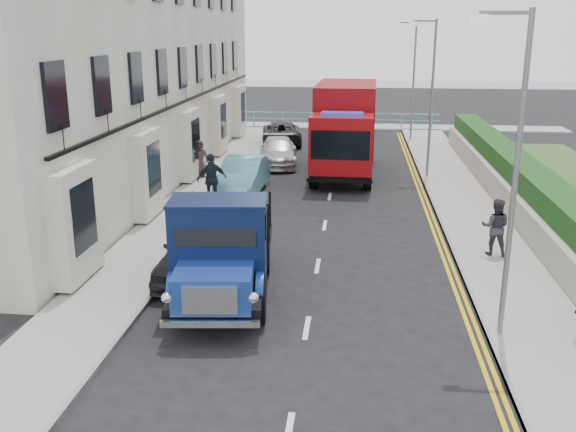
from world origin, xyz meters
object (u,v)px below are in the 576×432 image
object	(u,v)px
red_lorry	(345,127)
parked_car_front	(201,249)
lamp_mid	(429,89)
bedford_lorry	(220,257)
lamp_far	(412,74)
lamp_near	(511,161)

from	to	relation	value
red_lorry	parked_car_front	distance (m)	14.06
lamp_mid	bedford_lorry	size ratio (longest dim) A/B	1.18
lamp_far	red_lorry	xyz separation A→B (m)	(-3.70, -9.50, -1.80)
bedford_lorry	parked_car_front	xyz separation A→B (m)	(-0.95, 1.93, -0.49)
bedford_lorry	red_lorry	xyz separation A→B (m)	(2.69, 15.43, 0.94)
lamp_near	bedford_lorry	bearing A→B (deg)	170.51
lamp_far	bedford_lorry	distance (m)	25.88
lamp_near	red_lorry	size ratio (longest dim) A/B	0.88
red_lorry	lamp_mid	bearing A→B (deg)	-6.19
bedford_lorry	red_lorry	world-z (taller)	red_lorry
lamp_near	lamp_far	world-z (taller)	same
lamp_near	parked_car_front	bearing A→B (deg)	157.77
red_lorry	parked_car_front	bearing A→B (deg)	-103.58
lamp_mid	red_lorry	world-z (taller)	lamp_mid
lamp_mid	parked_car_front	world-z (taller)	lamp_mid
red_lorry	parked_car_front	xyz separation A→B (m)	(-3.64, -13.50, -1.44)
lamp_near	bedford_lorry	distance (m)	7.03
lamp_far	bedford_lorry	bearing A→B (deg)	-104.37
lamp_near	bedford_lorry	world-z (taller)	lamp_near
bedford_lorry	parked_car_front	bearing A→B (deg)	110.28
lamp_mid	lamp_near	bearing A→B (deg)	-90.00
lamp_far	bedford_lorry	xyz separation A→B (m)	(-6.39, -24.93, -2.75)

